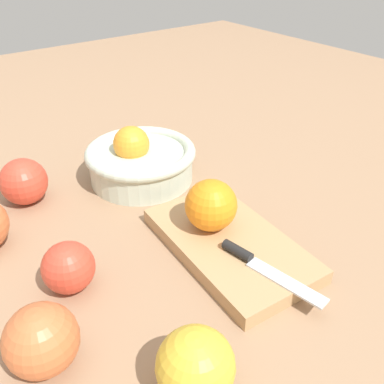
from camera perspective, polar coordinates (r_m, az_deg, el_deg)
The scene contains 9 objects.
ground_plane at distance 0.65m, azimuth -7.26°, elevation -6.43°, with size 2.40×2.40×0.00m, color #997556.
bowl at distance 0.78m, azimuth -6.98°, elevation 4.29°, with size 0.20×0.20×0.10m.
cutting_board at distance 0.62m, azimuth 5.04°, elevation -6.97°, with size 0.26×0.15×0.02m, color tan.
orange_on_board at distance 0.61m, azimuth 2.57°, elevation -1.79°, with size 0.08×0.08×0.08m, color orange.
knife at distance 0.57m, azimuth 8.79°, elevation -9.49°, with size 0.16×0.04×0.01m.
apple_front_right at distance 0.49m, azimuth -19.61°, elevation -18.26°, with size 0.08×0.08×0.08m, color #CC6638.
apple_front_left at distance 0.76m, azimuth -21.73°, elevation 1.32°, with size 0.08×0.08×0.08m, color #D6422D.
apple_front_right_2 at distance 0.45m, azimuth 0.46°, elevation -22.37°, with size 0.08×0.08×0.08m, color gold.
apple_front_right_3 at distance 0.57m, azimuth -16.31°, elevation -9.71°, with size 0.07×0.07×0.07m, color #D6422D.
Camera 1 is at (0.45, -0.24, 0.40)m, focal length 39.60 mm.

